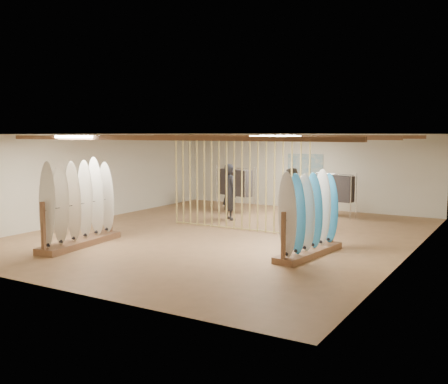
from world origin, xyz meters
The scene contains 16 objects.
floor centered at (0.00, 0.00, 0.00)m, with size 12.00×12.00×0.00m, color #A3774E.
ceiling centered at (0.00, 0.00, 2.80)m, with size 12.00×12.00×0.00m, color gray.
wall_back centered at (0.00, 6.00, 1.40)m, with size 12.00×12.00×0.00m, color silver.
wall_front centered at (0.00, -6.00, 1.40)m, with size 12.00×12.00×0.00m, color silver.
wall_left centered at (-5.00, 0.00, 1.40)m, with size 12.00×12.00×0.00m, color silver.
wall_right centered at (5.00, 0.00, 1.40)m, with size 12.00×12.00×0.00m, color silver.
ceiling_slats centered at (0.00, 0.00, 2.72)m, with size 9.50×6.12×0.10m, color brown.
light_panels centered at (0.00, 0.00, 2.74)m, with size 1.20×0.35×0.06m, color white.
bamboo_partition centered at (0.00, 0.80, 1.40)m, with size 4.45×0.05×2.78m.
poster centered at (0.00, 5.98, 1.60)m, with size 1.40×0.03×0.90m, color teal.
rack_left centered at (-2.39, -3.11, 0.72)m, with size 0.87×2.67×2.12m.
rack_right centered at (2.99, -1.17, 0.66)m, with size 0.82×2.45×1.94m.
clothing_rack_a centered at (-1.82, 3.86, 1.06)m, with size 1.46×0.82×1.64m.
clothing_rack_b centered at (1.67, 4.45, 0.99)m, with size 1.40×0.58×1.52m.
shopper_a centered at (-1.12, 2.27, 1.04)m, with size 0.76×0.51×2.08m, color #25262C.
shopper_b centered at (0.83, 2.81, 0.99)m, with size 0.95×0.74×1.98m, color #3C372E.
Camera 1 is at (7.36, -12.44, 2.85)m, focal length 42.00 mm.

